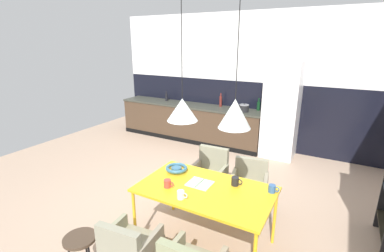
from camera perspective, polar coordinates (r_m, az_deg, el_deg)
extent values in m
plane|color=tan|center=(4.25, -3.65, -16.28)|extent=(8.44, 8.44, 0.00)
cube|color=black|center=(6.54, 10.86, 2.63)|extent=(6.50, 0.12, 1.48)
cube|color=silver|center=(6.34, 11.62, 15.74)|extent=(6.50, 0.12, 1.48)
cube|color=#443224|center=(6.80, -0.57, 0.70)|extent=(3.63, 0.60, 0.84)
cube|color=#393A31|center=(6.69, -0.58, 4.33)|extent=(3.66, 0.63, 0.04)
cube|color=black|center=(6.67, -1.86, -3.00)|extent=(3.63, 0.01, 0.10)
cube|color=silver|center=(5.93, 17.99, 3.09)|extent=(0.67, 0.60, 1.98)
cube|color=gold|center=(3.20, 2.76, -12.98)|extent=(1.51, 0.90, 0.03)
cylinder|color=gold|center=(4.01, -4.02, -12.54)|extent=(0.04, 0.04, 0.71)
cylinder|color=gold|center=(3.55, 16.74, -17.60)|extent=(0.04, 0.04, 0.71)
cylinder|color=gold|center=(3.46, -11.81, -18.17)|extent=(0.04, 0.04, 0.71)
cube|color=gray|center=(4.17, 3.40, -10.40)|extent=(0.50, 0.48, 0.06)
cube|color=gray|center=(4.24, 4.53, -6.70)|extent=(0.46, 0.10, 0.37)
cube|color=gray|center=(4.05, 6.32, -9.75)|extent=(0.07, 0.42, 0.14)
cube|color=gray|center=(4.21, 0.64, -8.59)|extent=(0.07, 0.42, 0.14)
cylinder|color=black|center=(4.06, 4.92, -14.85)|extent=(0.02, 0.02, 0.38)
cylinder|color=black|center=(4.20, -0.30, -13.61)|extent=(0.02, 0.02, 0.38)
cylinder|color=black|center=(4.37, 6.83, -12.45)|extent=(0.02, 0.02, 0.38)
cylinder|color=black|center=(4.50, 1.94, -11.40)|extent=(0.02, 0.02, 0.38)
cylinder|color=black|center=(4.31, 5.83, -15.71)|extent=(0.03, 0.41, 0.02)
cylinder|color=black|center=(4.44, 0.86, -14.53)|extent=(0.03, 0.41, 0.02)
cube|color=gray|center=(2.76, -4.08, -24.34)|extent=(0.06, 0.42, 0.14)
cube|color=gray|center=(3.96, 11.69, -12.17)|extent=(0.56, 0.54, 0.06)
cube|color=gray|center=(4.05, 12.21, -8.56)|extent=(0.46, 0.16, 0.31)
cube|color=gray|center=(3.90, 15.04, -11.23)|extent=(0.12, 0.42, 0.14)
cube|color=gray|center=(3.94, 8.55, -10.51)|extent=(0.12, 0.42, 0.14)
cylinder|color=black|center=(3.90, 14.14, -16.72)|extent=(0.02, 0.02, 0.39)
cylinder|color=black|center=(3.94, 8.11, -16.01)|extent=(0.02, 0.02, 0.39)
cylinder|color=black|center=(4.22, 14.61, -13.94)|extent=(0.02, 0.02, 0.39)
cylinder|color=black|center=(4.26, 9.10, -13.31)|extent=(0.02, 0.02, 0.39)
cylinder|color=black|center=(4.16, 14.19, -17.48)|extent=(0.09, 0.41, 0.02)
cylinder|color=black|center=(4.20, 8.51, -16.81)|extent=(0.09, 0.41, 0.02)
cube|color=gray|center=(3.00, -12.23, -22.93)|extent=(0.53, 0.51, 0.06)
cube|color=gray|center=(2.77, -15.02, -22.35)|extent=(0.46, 0.13, 0.30)
cube|color=gray|center=(3.05, -15.97, -20.10)|extent=(0.09, 0.42, 0.14)
cube|color=gray|center=(2.84, -8.40, -22.76)|extent=(0.09, 0.42, 0.14)
cylinder|color=black|center=(3.35, -13.02, -23.02)|extent=(0.02, 0.02, 0.39)
cylinder|color=#33607F|center=(3.55, -3.24, -8.99)|extent=(0.13, 0.13, 0.06)
torus|color=#336581|center=(3.54, -3.24, -8.69)|extent=(0.28, 0.28, 0.04)
cube|color=white|center=(3.30, 0.54, -11.55)|extent=(0.14, 0.24, 0.01)
cube|color=white|center=(3.25, 2.71, -12.10)|extent=(0.14, 0.24, 0.01)
cube|color=#4C7F4C|center=(3.27, 1.61, -11.70)|extent=(0.01, 0.24, 0.00)
cylinder|color=white|center=(2.99, -2.35, -14.03)|extent=(0.08, 0.08, 0.09)
torus|color=white|center=(2.96, -1.48, -14.21)|extent=(0.06, 0.01, 0.06)
cylinder|color=#335B93|center=(3.22, 16.22, -12.34)|extent=(0.08, 0.08, 0.09)
torus|color=#335B93|center=(3.21, 17.14, -12.44)|extent=(0.06, 0.01, 0.06)
cylinder|color=#B23D33|center=(3.21, -5.13, -11.77)|extent=(0.08, 0.08, 0.09)
torus|color=#B23D33|center=(3.18, -4.32, -11.94)|extent=(0.06, 0.01, 0.06)
cylinder|color=black|center=(3.27, 8.91, -11.24)|extent=(0.09, 0.09, 0.10)
torus|color=black|center=(3.25, 9.83, -11.35)|extent=(0.07, 0.01, 0.07)
cylinder|color=black|center=(6.07, 10.73, 3.60)|extent=(0.21, 0.21, 0.15)
cylinder|color=gray|center=(6.05, 10.77, 4.33)|extent=(0.21, 0.21, 0.01)
sphere|color=black|center=(6.05, 10.78, 4.50)|extent=(0.02, 0.02, 0.02)
cylinder|color=#0F3319|center=(6.26, 13.59, 4.05)|extent=(0.07, 0.07, 0.19)
cylinder|color=#0F3319|center=(6.23, 13.68, 5.28)|extent=(0.03, 0.03, 0.08)
cylinder|color=maroon|center=(6.47, 5.95, 5.10)|extent=(0.06, 0.06, 0.25)
cylinder|color=maroon|center=(6.44, 6.00, 6.48)|extent=(0.03, 0.03, 0.07)
cylinder|color=black|center=(7.12, -5.32, 5.95)|extent=(0.06, 0.06, 0.19)
cylinder|color=black|center=(7.09, -5.35, 6.94)|extent=(0.03, 0.03, 0.06)
cylinder|color=#423326|center=(3.17, -22.23, -20.78)|extent=(0.33, 0.33, 0.03)
cylinder|color=black|center=(3.39, -21.03, -22.80)|extent=(0.02, 0.02, 0.44)
cylinder|color=black|center=(2.93, -2.16, 17.03)|extent=(0.01, 0.01, 1.18)
cone|color=silver|center=(3.02, -2.01, 3.40)|extent=(0.34, 0.34, 0.25)
cylinder|color=black|center=(2.68, 9.58, 17.39)|extent=(0.01, 0.01, 1.12)
cone|color=silver|center=(2.77, 8.86, 2.54)|extent=(0.33, 0.33, 0.30)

